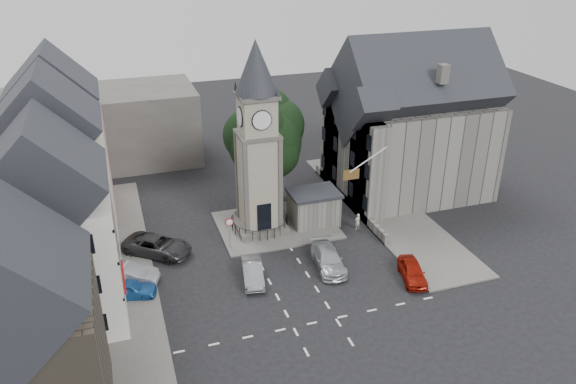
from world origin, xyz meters
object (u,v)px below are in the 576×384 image
object	(u,v)px
stone_shelter	(314,207)
car_west_blue	(129,289)
pedestrian	(358,222)
clock_tower	(258,141)
car_east_red	(412,271)

from	to	relation	value
stone_shelter	car_west_blue	xyz separation A→B (m)	(-16.30, -6.19, -0.88)
stone_shelter	pedestrian	distance (m)	4.02
stone_shelter	clock_tower	bearing A→B (deg)	174.16
stone_shelter	pedestrian	world-z (taller)	stone_shelter
clock_tower	stone_shelter	bearing A→B (deg)	-5.84
clock_tower	car_west_blue	size ratio (longest dim) A/B	4.17
car_east_red	clock_tower	bearing A→B (deg)	143.27
car_west_blue	pedestrian	world-z (taller)	pedestrian
clock_tower	stone_shelter	xyz separation A→B (m)	(4.80, -0.49, -6.57)
stone_shelter	car_west_blue	distance (m)	17.46
stone_shelter	car_west_blue	size ratio (longest dim) A/B	1.10
car_west_blue	pedestrian	size ratio (longest dim) A/B	2.59
car_east_red	pedestrian	world-z (taller)	pedestrian
stone_shelter	pedestrian	size ratio (longest dim) A/B	2.85
clock_tower	car_east_red	xyz separation A→B (m)	(8.69, -10.99, -7.44)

